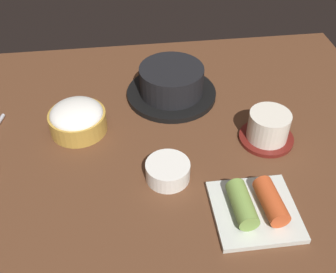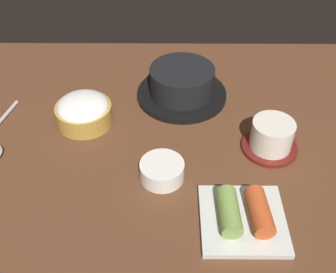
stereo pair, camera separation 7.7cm
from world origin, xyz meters
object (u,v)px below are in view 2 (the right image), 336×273
Objects in this scene: rice_bowl at (84,111)px; banchan_cup_center at (162,170)px; stone_pot at (182,84)px; tea_cup_with_saucer at (272,137)px; kimchi_plate at (243,216)px.

rice_bowl is 1.44× the size of banchan_cup_center.
tea_cup_with_saucer is at bearing -45.48° from stone_pot.
rice_bowl is at bearing 168.02° from tea_cup_with_saucer.
rice_bowl is (-19.86, -8.97, -0.39)cm from stone_pot.
banchan_cup_center is at bearing -159.76° from tea_cup_with_saucer.
banchan_cup_center is 0.58× the size of kimchi_plate.
stone_pot reaches higher than rice_bowl.
stone_pot is at bearing 80.84° from banchan_cup_center.
stone_pot reaches higher than tea_cup_with_saucer.
banchan_cup_center is at bearing 143.75° from kimchi_plate.
rice_bowl is 0.83× the size of kimchi_plate.
banchan_cup_center is at bearing -99.16° from stone_pot.
kimchi_plate is (9.13, -33.67, -1.75)cm from stone_pot.
tea_cup_with_saucer is at bearing -11.98° from rice_bowl.
rice_bowl is 38.11cm from kimchi_plate.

